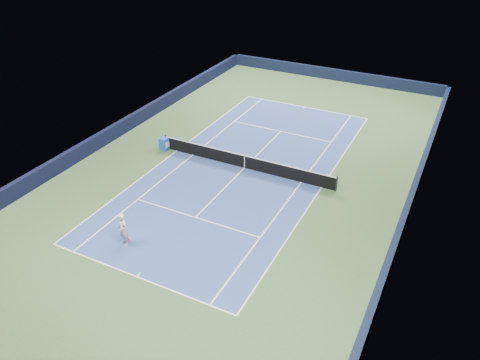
% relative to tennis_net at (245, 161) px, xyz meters
% --- Properties ---
extents(ground, '(40.00, 40.00, 0.00)m').
position_rel_tennis_net_xyz_m(ground, '(0.00, 0.00, -0.50)').
color(ground, '#35522D').
rests_on(ground, ground).
extents(wall_far, '(22.00, 0.35, 1.10)m').
position_rel_tennis_net_xyz_m(wall_far, '(0.00, 19.82, 0.05)').
color(wall_far, black).
rests_on(wall_far, ground).
extents(wall_right, '(0.35, 40.00, 1.10)m').
position_rel_tennis_net_xyz_m(wall_right, '(10.82, 0.00, 0.05)').
color(wall_right, black).
rests_on(wall_right, ground).
extents(wall_left, '(0.35, 40.00, 1.10)m').
position_rel_tennis_net_xyz_m(wall_left, '(-10.82, 0.00, 0.05)').
color(wall_left, black).
rests_on(wall_left, ground).
extents(court_surface, '(10.97, 23.77, 0.01)m').
position_rel_tennis_net_xyz_m(court_surface, '(0.00, 0.00, -0.50)').
color(court_surface, navy).
rests_on(court_surface, ground).
extents(baseline_far, '(10.97, 0.08, 0.00)m').
position_rel_tennis_net_xyz_m(baseline_far, '(0.00, 11.88, -0.50)').
color(baseline_far, white).
rests_on(baseline_far, ground).
extents(baseline_near, '(10.97, 0.08, 0.00)m').
position_rel_tennis_net_xyz_m(baseline_near, '(0.00, -11.88, -0.50)').
color(baseline_near, white).
rests_on(baseline_near, ground).
extents(sideline_doubles_right, '(0.08, 23.77, 0.00)m').
position_rel_tennis_net_xyz_m(sideline_doubles_right, '(5.49, 0.00, -0.50)').
color(sideline_doubles_right, white).
rests_on(sideline_doubles_right, ground).
extents(sideline_doubles_left, '(0.08, 23.77, 0.00)m').
position_rel_tennis_net_xyz_m(sideline_doubles_left, '(-5.49, 0.00, -0.50)').
color(sideline_doubles_left, white).
rests_on(sideline_doubles_left, ground).
extents(sideline_singles_right, '(0.08, 23.77, 0.00)m').
position_rel_tennis_net_xyz_m(sideline_singles_right, '(4.12, 0.00, -0.50)').
color(sideline_singles_right, white).
rests_on(sideline_singles_right, ground).
extents(sideline_singles_left, '(0.08, 23.77, 0.00)m').
position_rel_tennis_net_xyz_m(sideline_singles_left, '(-4.12, 0.00, -0.50)').
color(sideline_singles_left, white).
rests_on(sideline_singles_left, ground).
extents(service_line_far, '(8.23, 0.08, 0.00)m').
position_rel_tennis_net_xyz_m(service_line_far, '(0.00, 6.40, -0.50)').
color(service_line_far, white).
rests_on(service_line_far, ground).
extents(service_line_near, '(8.23, 0.08, 0.00)m').
position_rel_tennis_net_xyz_m(service_line_near, '(0.00, -6.40, -0.50)').
color(service_line_near, white).
rests_on(service_line_near, ground).
extents(center_service_line, '(0.08, 12.80, 0.00)m').
position_rel_tennis_net_xyz_m(center_service_line, '(0.00, 0.00, -0.50)').
color(center_service_line, white).
rests_on(center_service_line, ground).
extents(center_mark_far, '(0.08, 0.30, 0.00)m').
position_rel_tennis_net_xyz_m(center_mark_far, '(0.00, 11.73, -0.50)').
color(center_mark_far, white).
rests_on(center_mark_far, ground).
extents(center_mark_near, '(0.08, 0.30, 0.00)m').
position_rel_tennis_net_xyz_m(center_mark_near, '(0.00, -11.73, -0.50)').
color(center_mark_near, white).
rests_on(center_mark_near, ground).
extents(tennis_net, '(12.90, 0.10, 1.07)m').
position_rel_tennis_net_xyz_m(tennis_net, '(0.00, 0.00, 0.00)').
color(tennis_net, black).
rests_on(tennis_net, ground).
extents(sponsor_cube, '(0.62, 0.57, 0.94)m').
position_rel_tennis_net_xyz_m(sponsor_cube, '(-6.40, -0.23, -0.03)').
color(sponsor_cube, blue).
rests_on(sponsor_cube, ground).
extents(tennis_player, '(0.89, 1.35, 1.91)m').
position_rel_tennis_net_xyz_m(tennis_player, '(-2.09, -10.14, 0.45)').
color(tennis_player, silver).
rests_on(tennis_player, ground).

